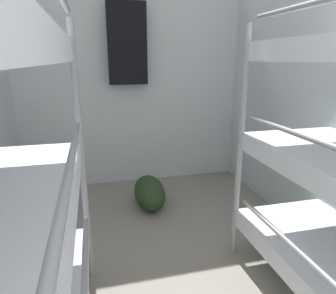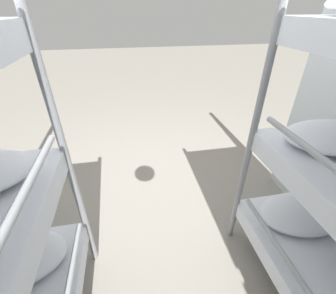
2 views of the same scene
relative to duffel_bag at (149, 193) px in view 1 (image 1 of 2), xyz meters
name	(u,v)px [view 1 (image 1 of 2)]	position (x,y,z in m)	size (l,w,h in m)	color
wall_back	(132,88)	(-0.05, 0.81, 1.05)	(2.83, 0.06, 2.42)	silver
duffel_bag	(149,193)	(0.00, 0.00, 0.00)	(0.32, 0.62, 0.32)	#23381E
hanging_coat	(127,44)	(-0.11, 0.66, 1.56)	(0.44, 0.12, 0.90)	black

